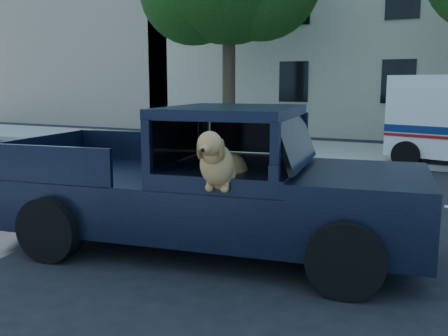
# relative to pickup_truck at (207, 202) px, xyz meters

# --- Properties ---
(ground) EXTENTS (120.00, 120.00, 0.00)m
(ground) POSITION_rel_pickup_truck_xyz_m (-0.55, 0.43, -0.62)
(ground) COLOR black
(ground) RESTS_ON ground
(far_sidewalk) EXTENTS (60.00, 4.00, 0.15)m
(far_sidewalk) POSITION_rel_pickup_truck_xyz_m (-0.55, 9.63, -0.55)
(far_sidewalk) COLOR gray
(far_sidewalk) RESTS_ON ground
(lane_stripes) EXTENTS (21.60, 0.14, 0.01)m
(lane_stripes) POSITION_rel_pickup_truck_xyz_m (1.45, 3.83, -0.62)
(lane_stripes) COLOR silver
(lane_stripes) RESTS_ON ground
(building_left) EXTENTS (12.00, 6.00, 8.00)m
(building_left) POSITION_rel_pickup_truck_xyz_m (-15.55, 16.93, 3.38)
(building_left) COLOR tan
(building_left) RESTS_ON ground
(pickup_truck) EXTENTS (5.40, 2.90, 1.84)m
(pickup_truck) POSITION_rel_pickup_truck_xyz_m (0.00, 0.00, 0.00)
(pickup_truck) COLOR black
(pickup_truck) RESTS_ON ground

